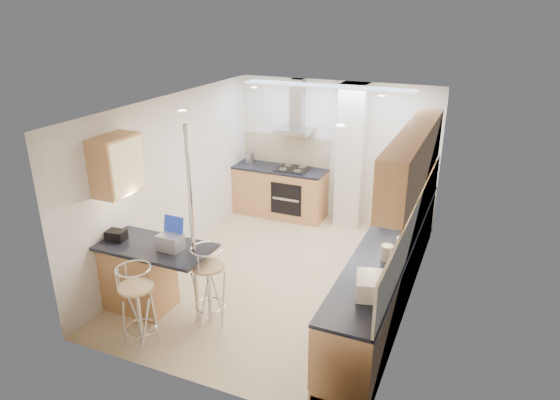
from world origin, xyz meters
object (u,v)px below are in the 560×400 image
at_px(microwave, 393,208).
at_px(bread_bin, 371,286).
at_px(bar_stool_near, 138,307).
at_px(laptop, 170,242).
at_px(bar_stool_end, 209,285).

bearing_deg(microwave, bread_bin, 177.84).
bearing_deg(bar_stool_near, laptop, 74.01).
bearing_deg(bar_stool_end, microwave, -3.88).
distance_m(laptop, bar_stool_end, 0.70).
relative_size(bar_stool_end, bread_bin, 2.64).
height_order(bar_stool_near, bar_stool_end, bar_stool_end).
bearing_deg(bread_bin, microwave, 81.16).
bearing_deg(bar_stool_near, microwave, 37.37).
xyz_separation_m(bar_stool_near, bar_stool_end, (0.50, 0.71, 0.00)).
relative_size(microwave, laptop, 1.77).
xyz_separation_m(microwave, bar_stool_near, (-2.29, -2.72, -0.55)).
height_order(laptop, bar_stool_near, laptop).
bearing_deg(microwave, bar_stool_end, 130.91).
xyz_separation_m(microwave, bread_bin, (0.20, -2.09, -0.04)).
relative_size(bar_stool_near, bar_stool_end, 0.99).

